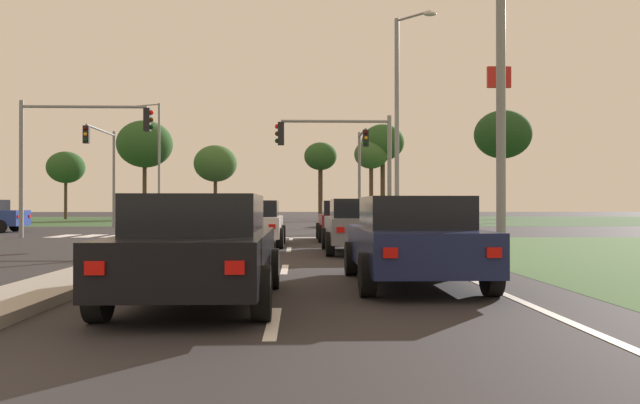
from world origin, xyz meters
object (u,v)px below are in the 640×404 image
Objects in this scene: car_black_second at (200,247)px; street_lamp_near at (491,54)px; traffic_signal_near_right at (345,152)px; pedestrian_at_median at (238,206)px; car_navy_third at (413,239)px; car_grey_fifth at (360,225)px; car_teal_near at (237,211)px; traffic_signal_near_left at (71,142)px; treeline_second at (145,144)px; car_white_sixth at (255,223)px; treeline_fourth at (371,155)px; street_lamp_second at (400,115)px; traffic_signal_far_right at (362,161)px; traffic_signal_far_left at (104,158)px; treeline_sixth at (383,143)px; car_beige_eighth at (213,213)px; treeline_third at (215,164)px; street_lamp_third at (157,155)px; treeline_near at (66,168)px; treeline_seventh at (503,135)px; car_maroon_fourth at (344,220)px; treeline_fifth at (320,157)px; fastfood_pole_sign at (499,109)px.

street_lamp_near reaches higher than car_black_second.
pedestrian_at_median is at bearing 111.17° from traffic_signal_near_right.
car_navy_third is 7.35m from car_grey_fifth.
car_teal_near is 49.95m from street_lamp_near.
treeline_second is at bearing 98.83° from traffic_signal_near_left.
car_black_second is (4.67, -53.61, -0.02)m from car_teal_near.
treeline_fourth is at bearing 78.16° from car_white_sixth.
street_lamp_second reaches higher than street_lamp_near.
traffic_signal_near_right is 11.94m from traffic_signal_far_right.
traffic_signal_far_left is (-13.34, 11.23, 0.57)m from traffic_signal_near_right.
treeline_sixth is (6.45, 43.83, 6.59)m from car_grey_fifth.
traffic_signal_far_right is at bearing 143.32° from car_beige_eighth.
car_teal_near is 6.41m from treeline_third.
traffic_signal_near_left is at bearing -84.53° from street_lamp_third.
car_black_second is 0.46× the size of street_lamp_third.
treeline_near is 0.88× the size of treeline_third.
street_lamp_third is at bearing 95.47° from traffic_signal_near_left.
treeline_near is at bearing 118.48° from street_lamp_near.
car_navy_third is at bearing -93.93° from traffic_signal_far_right.
car_grey_fifth is 0.46× the size of street_lamp_second.
street_lamp_third is at bearing -168.12° from treeline_seventh.
pedestrian_at_median is (8.14, -13.14, -4.34)m from street_lamp_third.
street_lamp_near reaches higher than traffic_signal_near_left.
traffic_signal_near_left is at bearing 125.17° from car_navy_third.
treeline_sixth is at bearing 44.84° from pedestrian_at_median.
car_maroon_fourth is 46.01m from treeline_near.
traffic_signal_far_right reaches higher than traffic_signal_far_left.
street_lamp_third reaches higher than traffic_signal_far_right.
car_black_second is at bearing -111.91° from treeline_seventh.
traffic_signal_near_left is 0.56× the size of street_lamp_third.
treeline_third is at bearing 97.16° from car_black_second.
treeline_fourth is at bearing 46.70° from pedestrian_at_median.
treeline_third reaches higher than treeline_near.
traffic_signal_far_left reaches higher than car_beige_eighth.
street_lamp_third is (-14.05, 28.40, 2.07)m from traffic_signal_near_right.
treeline_third is at bearing 163.79° from treeline_fourth.
car_grey_fifth is (3.09, 9.23, 0.02)m from car_black_second.
traffic_signal_far_left is 27.53m from treeline_near.
street_lamp_third reaches higher than traffic_signal_far_left.
treeline_fifth is (-1.64, 24.49, 2.04)m from traffic_signal_far_right.
car_teal_near is at bearing 112.34° from traffic_signal_far_right.
traffic_signal_near_right is 0.51× the size of street_lamp_third.
street_lamp_third is at bearing -69.71° from treeline_second.
fastfood_pole_sign is 1.29× the size of treeline_sixth.
traffic_signal_near_left is at bearing -79.87° from traffic_signal_far_left.
street_lamp_near is 0.85× the size of street_lamp_second.
treeline_near is (-26.46, 24.55, 1.00)m from traffic_signal_far_right.
treeline_second reaches higher than pedestrian_at_median.
treeline_third is at bearing 166.70° from treeline_sixth.
street_lamp_near is (2.18, -13.04, 1.03)m from traffic_signal_near_right.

